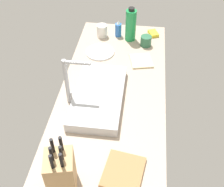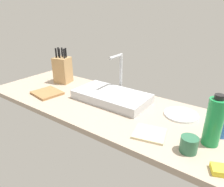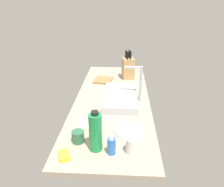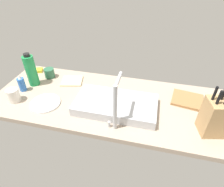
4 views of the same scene
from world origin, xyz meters
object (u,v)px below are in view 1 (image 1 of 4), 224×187
Objects in this scene: cutting_board at (123,172)px; dinner_plate at (100,52)px; water_bottle at (131,25)px; dish_sponge at (153,33)px; ceramic_cup at (102,31)px; dish_towel at (141,61)px; coffee_mug at (146,41)px; knife_block at (61,173)px; sink_basin at (99,96)px; soap_bottle at (118,29)px; faucet at (69,78)px.

cutting_board is 97.76cm from dinner_plate.
water_bottle is at bearing -44.56° from dinner_plate.
cutting_board is 123.46cm from dish_sponge.
dish_towel is at bearing -132.27° from ceramic_cup.
dinner_plate is 2.57× the size of coffee_mug.
dish_towel is (97.70, -29.79, -10.86)cm from knife_block.
ceramic_cup is 1.04× the size of dish_sponge.
coffee_mug is (20.18, -2.18, 3.17)cm from dish_towel.
ceramic_cup is at bearing 75.85° from coffee_mug.
ceramic_cup is at bearing 7.00° from sink_basin.
sink_basin is at bearing 22.42° from cutting_board.
dish_towel is (-30.46, -19.35, -5.01)cm from soap_bottle.
soap_bottle is at bearing 7.52° from cutting_board.
sink_basin is 2.60× the size of cutting_board.
water_bottle is 2.75× the size of ceramic_cup.
soap_bottle is 12.38cm from ceramic_cup.
ceramic_cup reaches higher than dish_sponge.
ceramic_cup reaches higher than cutting_board.
knife_block is 128.72cm from soap_bottle.
soap_bottle is 0.81× the size of dish_towel.
faucet is 54.74cm from knife_block.
soap_bottle is at bearing -23.67° from dinner_plate.
knife_block is 126.21cm from water_bottle.
soap_bottle reaches higher than cutting_board.
soap_bottle reaches higher than coffee_mug.
sink_basin is 5.87× the size of dish_sponge.
knife_block is at bearing 164.82° from coffee_mug.
dinner_plate is (94.24, 25.97, -0.30)cm from cutting_board.
coffee_mug is at bearing -22.42° from sink_basin.
faucet is at bearing -3.63° from knife_block.
sink_basin is 57.82cm from knife_block.
cutting_board is (-46.61, -19.23, -2.13)cm from sink_basin.
sink_basin is 1.75× the size of faucet.
cutting_board is 0.79× the size of water_bottle.
faucet is 3.36× the size of dish_sponge.
dish_towel is (44.01, -38.29, -17.27)cm from faucet.
dish_sponge is at bearing -11.83° from dish_towel.
ceramic_cup is (116.21, 27.78, 3.77)cm from cutting_board.
soap_bottle is 1.65× the size of coffee_mug.
sink_basin is 82.20cm from dish_sponge.
coffee_mug is (117.88, -31.97, -7.69)cm from knife_block.
water_bottle is at bearing 116.20° from dish_sponge.
soap_bottle is 26.40cm from dinner_plate.
knife_block is at bearing 179.98° from dinner_plate.
faucet is at bearing 150.08° from dish_sponge.
water_bottle reaches higher than dish_sponge.
cutting_board is 119.10cm from soap_bottle.
soap_bottle is at bearing 32.43° from dish_towel.
knife_block is at bearing 175.34° from soap_bottle.
faucet is at bearing 165.73° from soap_bottle.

